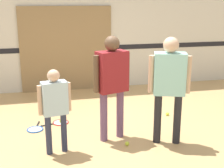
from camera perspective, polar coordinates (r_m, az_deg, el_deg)
ground_plane at (r=5.27m, az=-1.35°, el=-9.41°), size 16.00×16.00×0.00m
wall_back at (r=7.72m, az=-5.97°, el=10.70°), size 16.00×0.07×3.20m
wall_panel at (r=7.69m, az=-8.31°, el=6.32°), size 2.21×0.05×2.05m
person_instructor at (r=4.84m, az=0.00°, el=1.31°), size 0.61×0.39×1.67m
person_student_left at (r=4.51m, az=-10.42°, el=-3.34°), size 0.47×0.26×1.26m
person_student_right at (r=4.77m, az=10.44°, el=0.84°), size 0.61×0.39×1.67m
racket_spare_on_floor at (r=5.84m, az=-9.56°, el=-6.97°), size 0.54×0.36×0.03m
racket_second_spare at (r=5.66m, az=-13.85°, el=-7.98°), size 0.33×0.52×0.03m
tennis_ball_near_instructor at (r=4.93m, az=2.79°, el=-10.83°), size 0.07×0.07×0.07m
tennis_ball_by_spare_racket at (r=5.85m, az=-9.30°, el=-6.69°), size 0.07×0.07×0.07m
tennis_ball_stray_left at (r=6.21m, az=10.10°, el=-5.40°), size 0.07×0.07×0.07m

